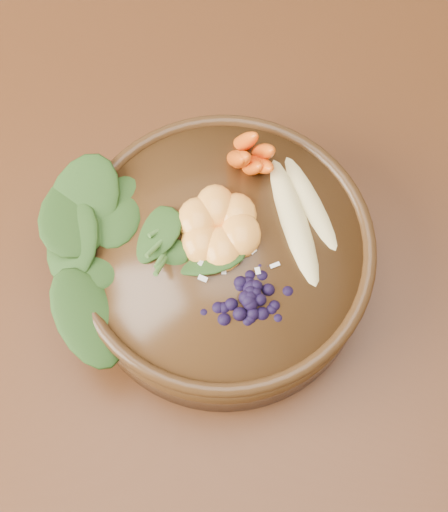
{
  "coord_description": "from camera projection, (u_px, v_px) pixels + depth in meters",
  "views": [
    {
      "loc": [
        -0.15,
        -0.3,
        1.41
      ],
      "look_at": [
        -0.15,
        -0.05,
        0.8
      ],
      "focal_mm": 50.0,
      "sensor_mm": 36.0,
      "label": 1
    }
  ],
  "objects": [
    {
      "name": "coconut_flakes",
      "position": [
        234.0,
        261.0,
        0.63
      ],
      "size": [
        0.1,
        0.09,
        0.01
      ],
      "primitive_type": null,
      "rotation": [
        0.0,
        0.0,
        0.36
      ],
      "color": "white",
      "rests_on": "stoneware_bowl"
    },
    {
      "name": "kale_heap",
      "position": [
        156.0,
        198.0,
        0.63
      ],
      "size": [
        0.22,
        0.21,
        0.04
      ],
      "primitive_type": null,
      "rotation": [
        0.0,
        0.0,
        0.36
      ],
      "color": "#2A4D1B",
      "rests_on": "stoneware_bowl"
    },
    {
      "name": "carrot_cluster",
      "position": [
        244.0,
        139.0,
        0.64
      ],
      "size": [
        0.07,
        0.07,
        0.08
      ],
      "primitive_type": null,
      "rotation": [
        0.0,
        0.0,
        0.36
      ],
      "color": "#FF6014",
      "rests_on": "stoneware_bowl"
    },
    {
      "name": "banana_halves",
      "position": [
        304.0,
        205.0,
        0.64
      ],
      "size": [
        0.08,
        0.16,
        0.03
      ],
      "rotation": [
        0.0,
        0.0,
        0.36
      ],
      "color": "#E0CC84",
      "rests_on": "stoneware_bowl"
    },
    {
      "name": "blueberry_pile",
      "position": [
        252.0,
        292.0,
        0.6
      ],
      "size": [
        0.15,
        0.13,
        0.04
      ],
      "primitive_type": null,
      "rotation": [
        0.0,
        0.0,
        0.36
      ],
      "color": "black",
      "rests_on": "stoneware_bowl"
    },
    {
      "name": "ground",
      "position": [
        297.0,
        380.0,
        1.42
      ],
      "size": [
        4.0,
        4.0,
        0.0
      ],
      "primitive_type": "plane",
      "color": "#381E0F",
      "rests_on": "ground"
    },
    {
      "name": "stoneware_bowl",
      "position": [
        224.0,
        260.0,
        0.67
      ],
      "size": [
        0.35,
        0.35,
        0.07
      ],
      "primitive_type": "cylinder",
      "rotation": [
        0.0,
        0.0,
        0.36
      ],
      "color": "#3F2611",
      "rests_on": "dining_table"
    },
    {
      "name": "dining_table",
      "position": [
        351.0,
        256.0,
        0.81
      ],
      "size": [
        1.6,
        0.9,
        0.75
      ],
      "color": "#331C0C",
      "rests_on": "ground"
    },
    {
      "name": "mandarin_cluster",
      "position": [
        219.0,
        221.0,
        0.63
      ],
      "size": [
        0.1,
        0.11,
        0.03
      ],
      "primitive_type": null,
      "rotation": [
        0.0,
        0.0,
        0.36
      ],
      "color": "#FF9B37",
      "rests_on": "stoneware_bowl"
    }
  ]
}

